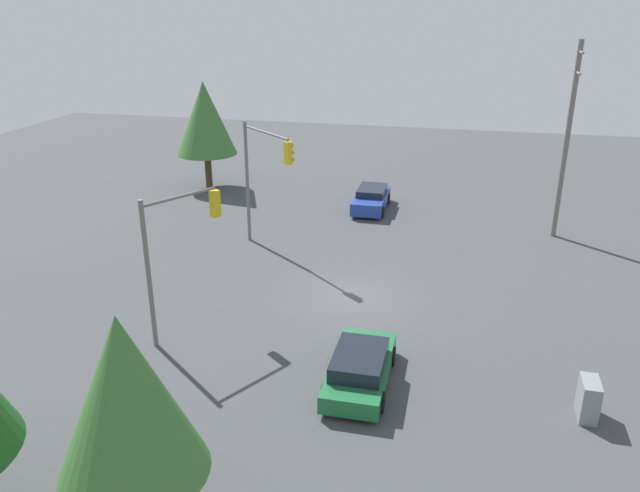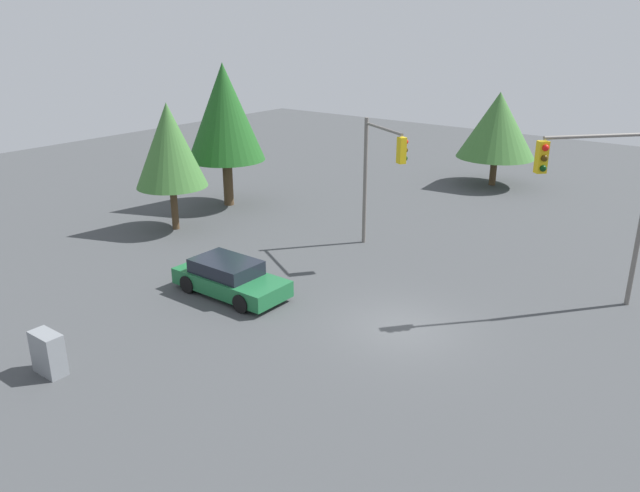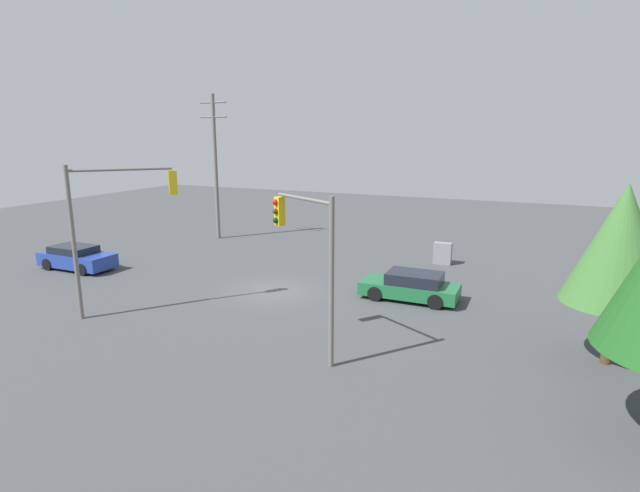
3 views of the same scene
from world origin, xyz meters
The scene contains 9 objects.
ground_plane centered at (0.00, 0.00, 0.00)m, with size 80.00×80.00×0.00m, color #424447.
sedan_green centered at (-6.61, -1.55, 0.65)m, with size 4.57×2.04×1.33m.
sedan_blue centered at (12.45, 1.02, 0.68)m, with size 4.50×1.99×1.37m.
traffic_signal_main centered at (4.50, 5.41, 4.48)m, with size 3.05×3.40×6.51m.
traffic_signal_cross centered at (-4.69, 5.77, 3.97)m, with size 3.06×1.89×5.81m.
utility_pole_tall centered at (10.07, -9.61, 5.52)m, with size 2.20×0.28×10.46m.
electrical_cabinet centered at (-6.75, -8.83, 0.65)m, with size 1.06×0.55×1.30m, color gray.
tree_corner centered at (-14.42, 2.37, 4.19)m, with size 3.45×3.45×6.22m.
tree_left centered at (14.70, 12.81, 4.80)m, with size 4.10×4.10×7.27m.
Camera 1 is at (-24.58, -4.38, 12.30)m, focal length 35.00 mm.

